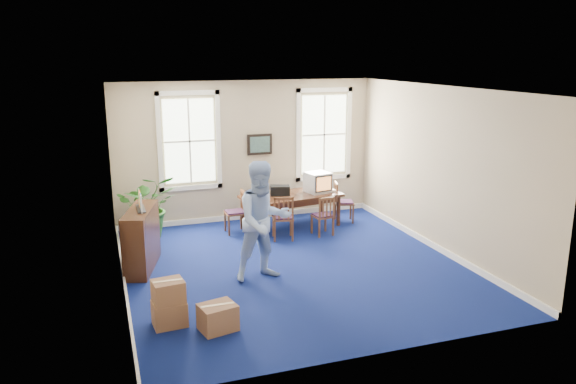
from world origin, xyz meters
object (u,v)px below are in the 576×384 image
object	(u,v)px
conference_table	(291,211)
cardboard_boxes	(181,298)
chair_near_left	(283,217)
credenza	(142,239)
potted_plant	(148,206)
man	(263,221)
crt_tv	(318,182)

from	to	relation	value
conference_table	cardboard_boxes	world-z (taller)	conference_table
chair_near_left	credenza	world-z (taller)	credenza
chair_near_left	potted_plant	size ratio (longest dim) A/B	0.69
man	potted_plant	bearing A→B (deg)	113.09
chair_near_left	credenza	xyz separation A→B (m)	(-2.91, -0.73, 0.08)
conference_table	potted_plant	bearing A→B (deg)	167.43
conference_table	man	size ratio (longest dim) A/B	1.06
cardboard_boxes	chair_near_left	bearing A→B (deg)	49.84
crt_tv	man	distance (m)	3.38
credenza	man	bearing A→B (deg)	-14.97
potted_plant	cardboard_boxes	world-z (taller)	potted_plant
conference_table	chair_near_left	xyz separation A→B (m)	(-0.45, -0.74, 0.11)
conference_table	man	world-z (taller)	man
credenza	crt_tv	bearing A→B (deg)	36.84
crt_tv	potted_plant	size ratio (longest dim) A/B	0.39
credenza	potted_plant	bearing A→B (deg)	96.93
conference_table	cardboard_boxes	size ratio (longest dim) A/B	1.75
potted_plant	credenza	bearing A→B (deg)	-99.06
chair_near_left	credenza	distance (m)	3.00
cardboard_boxes	crt_tv	bearing A→B (deg)	46.35
cardboard_boxes	potted_plant	bearing A→B (deg)	91.15
conference_table	potted_plant	distance (m)	3.11
crt_tv	chair_near_left	xyz separation A→B (m)	(-1.09, -0.79, -0.49)
conference_table	man	distance (m)	3.06
chair_near_left	potted_plant	bearing A→B (deg)	-7.33
chair_near_left	cardboard_boxes	world-z (taller)	chair_near_left
potted_plant	cardboard_boxes	bearing A→B (deg)	-88.85
credenza	chair_near_left	bearing A→B (deg)	30.08
crt_tv	credenza	size ratio (longest dim) A/B	0.38
conference_table	credenza	size ratio (longest dim) A/B	1.55
conference_table	man	bearing A→B (deg)	-126.51
credenza	cardboard_boxes	size ratio (longest dim) A/B	1.13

